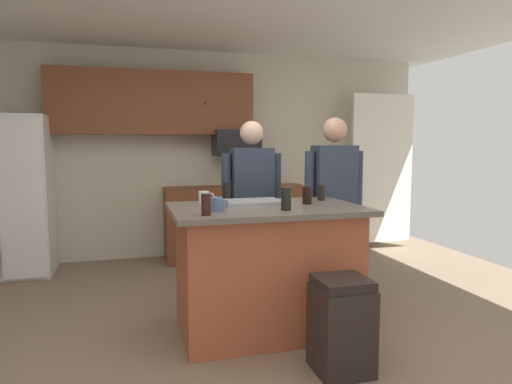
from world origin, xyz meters
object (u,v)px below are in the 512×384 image
glass_pilsner (307,196)px  person_guest_left (252,197)px  mug_blue_stoneware (217,204)px  tumbler_amber (227,193)px  serving_tray (252,203)px  person_host_foreground (334,196)px  mug_ceramic_white (204,197)px  glass_stout_tall (321,193)px  refrigerator (6,196)px  kitchen_island (266,268)px  microwave_over_range (236,143)px  glass_short_whisky (286,199)px  glass_dark_ale (206,205)px  trash_bin (341,325)px

glass_pilsner → person_guest_left: bearing=107.4°
mug_blue_stoneware → tumbler_amber: size_ratio=0.78×
person_guest_left → serving_tray: 0.77m
person_host_foreground → tumbler_amber: (-1.06, -0.26, 0.09)m
mug_ceramic_white → glass_pilsner: glass_pilsner is taller
person_guest_left → glass_stout_tall: bearing=43.9°
serving_tray → glass_stout_tall: bearing=13.5°
refrigerator → kitchen_island: size_ratio=1.22×
kitchen_island → person_host_foreground: (0.81, 0.53, 0.48)m
microwave_over_range → glass_stout_tall: size_ratio=4.35×
person_guest_left → glass_pilsner: (0.24, -0.77, 0.09)m
kitchen_island → glass_short_whisky: (0.08, -0.23, 0.56)m
refrigerator → glass_stout_tall: bearing=-35.1°
person_host_foreground → microwave_over_range: bearing=-108.1°
person_guest_left → mug_ceramic_white: bearing=-38.5°
glass_dark_ale → mug_ceramic_white: glass_dark_ale is taller
person_guest_left → glass_stout_tall: (0.44, -0.59, 0.09)m
person_host_foreground → person_guest_left: bearing=-54.9°
microwave_over_range → serving_tray: (-0.40, -2.26, -0.46)m
glass_stout_tall → serving_tray: 0.66m
person_host_foreground → mug_blue_stoneware: (-1.21, -0.67, 0.05)m
microwave_over_range → refrigerator: bearing=-177.4°
kitchen_island → person_host_foreground: bearing=33.6°
microwave_over_range → glass_pilsner: 2.33m
glass_dark_ale → glass_stout_tall: glass_dark_ale is taller
refrigerator → kitchen_island: refrigerator is taller
mug_blue_stoneware → person_guest_left: bearing=61.7°
microwave_over_range → person_host_foreground: person_host_foreground is taller
mug_blue_stoneware → glass_short_whisky: bearing=-10.8°
refrigerator → mug_ceramic_white: (1.86, -1.92, 0.15)m
refrigerator → microwave_over_range: refrigerator is taller
glass_short_whisky → trash_bin: glass_short_whisky is taller
person_guest_left → tumbler_amber: (-0.35, -0.54, 0.11)m
person_guest_left → glass_dark_ale: size_ratio=11.63×
glass_dark_ale → person_host_foreground: bearing=32.5°
refrigerator → person_host_foreground: size_ratio=1.04×
person_host_foreground → glass_stout_tall: 0.42m
microwave_over_range → glass_dark_ale: (-0.82, -2.63, -0.41)m
microwave_over_range → tumbler_amber: size_ratio=3.34×
kitchen_island → trash_bin: (0.27, -0.74, -0.19)m
person_guest_left → mug_ceramic_white: (-0.53, -0.52, 0.07)m
microwave_over_range → person_guest_left: person_guest_left is taller
mug_ceramic_white → serving_tray: mug_ceramic_white is taller
person_guest_left → mug_blue_stoneware: person_guest_left is taller
refrigerator → mug_ceramic_white: bearing=-45.8°
refrigerator → microwave_over_range: bearing=2.6°
refrigerator → person_host_foreground: 3.52m
glass_short_whisky → glass_pilsner: (0.27, 0.27, -0.01)m
microwave_over_range → person_host_foreground: size_ratio=0.33×
glass_short_whisky → serving_tray: (-0.17, 0.29, -0.06)m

